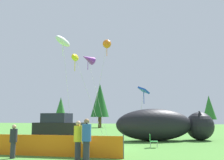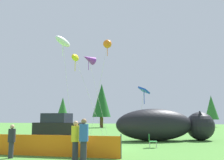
% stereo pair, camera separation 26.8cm
% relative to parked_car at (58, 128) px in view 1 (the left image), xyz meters
% --- Properties ---
extents(ground_plane, '(120.00, 120.00, 0.00)m').
position_rel_parked_car_xyz_m(ground_plane, '(4.81, -3.05, -1.11)').
color(ground_plane, '#477F33').
extents(parked_car, '(3.94, 1.99, 2.30)m').
position_rel_parked_car_xyz_m(parked_car, '(0.00, 0.00, 0.00)').
color(parked_car, black).
rests_on(parked_car, ground).
extents(folding_chair, '(0.61, 0.61, 0.87)m').
position_rel_parked_car_xyz_m(folding_chair, '(7.96, -2.14, -0.62)').
color(folding_chair, '#267F33').
rests_on(folding_chair, ground).
extents(inflatable_cat, '(8.54, 5.49, 2.70)m').
position_rel_parked_car_xyz_m(inflatable_cat, '(8.39, 2.99, 0.13)').
color(inflatable_cat, black).
rests_on(inflatable_cat, ground).
extents(safety_fence, '(7.82, 0.56, 1.17)m').
position_rel_parked_car_xyz_m(safety_fence, '(3.23, -7.19, -0.58)').
color(safety_fence, orange).
rests_on(safety_fence, ground).
extents(spectator_in_black_shirt, '(0.35, 0.35, 1.62)m').
position_rel_parked_car_xyz_m(spectator_in_black_shirt, '(1.88, -8.25, -0.23)').
color(spectator_in_black_shirt, '#2D2D38').
rests_on(spectator_in_black_shirt, ground).
extents(spectator_in_red_shirt, '(0.34, 0.34, 1.57)m').
position_rel_parked_car_xyz_m(spectator_in_red_shirt, '(5.42, -7.63, -0.26)').
color(spectator_in_red_shirt, '#2D2D38').
rests_on(spectator_in_red_shirt, ground).
extents(spectator_in_green_shirt, '(0.42, 0.42, 1.92)m').
position_rel_parked_car_xyz_m(spectator_in_green_shirt, '(5.72, -8.29, -0.07)').
color(spectator_in_green_shirt, '#2D2D38').
rests_on(spectator_in_green_shirt, ground).
extents(spectator_in_grey_shirt, '(0.39, 0.39, 1.81)m').
position_rel_parked_car_xyz_m(spectator_in_grey_shirt, '(5.22, -8.06, -0.13)').
color(spectator_in_grey_shirt, '#2D2D38').
rests_on(spectator_in_grey_shirt, ground).
extents(kite_yellow_hero, '(3.45, 2.72, 8.03)m').
position_rel_parked_car_xyz_m(kite_yellow_hero, '(0.41, 2.17, 6.41)').
color(kite_yellow_hero, silver).
rests_on(kite_yellow_hero, ground).
extents(kite_blue_box, '(1.41, 1.59, 4.89)m').
position_rel_parked_car_xyz_m(kite_blue_box, '(6.50, 4.48, 3.33)').
color(kite_blue_box, silver).
rests_on(kite_blue_box, ground).
extents(kite_purple_delta, '(3.39, 1.90, 9.15)m').
position_rel_parked_car_xyz_m(kite_purple_delta, '(-0.08, 6.78, 7.40)').
color(kite_purple_delta, silver).
rests_on(kite_purple_delta, ground).
extents(kite_orange_flower, '(1.96, 1.36, 10.12)m').
position_rel_parked_car_xyz_m(kite_orange_flower, '(2.55, 5.45, 8.51)').
color(kite_orange_flower, silver).
rests_on(kite_orange_flower, ground).
extents(kite_white_ghost, '(1.54, 2.18, 9.12)m').
position_rel_parked_car_xyz_m(kite_white_ghost, '(0.05, 0.28, 7.46)').
color(kite_white_ghost, silver).
rests_on(kite_white_ghost, ground).
extents(horizon_tree_east, '(3.55, 3.55, 8.47)m').
position_rel_parked_car_xyz_m(horizon_tree_east, '(-5.30, 27.04, 4.09)').
color(horizon_tree_east, brown).
rests_on(horizon_tree_east, ground).
extents(horizon_tree_west, '(2.73, 2.73, 6.51)m').
position_rel_parked_car_xyz_m(horizon_tree_west, '(-16.51, 32.63, 2.88)').
color(horizon_tree_west, brown).
rests_on(horizon_tree_west, ground).
extents(horizon_tree_mid, '(2.68, 2.68, 6.38)m').
position_rel_parked_car_xyz_m(horizon_tree_mid, '(15.37, 35.40, 2.80)').
color(horizon_tree_mid, brown).
rests_on(horizon_tree_mid, ground).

